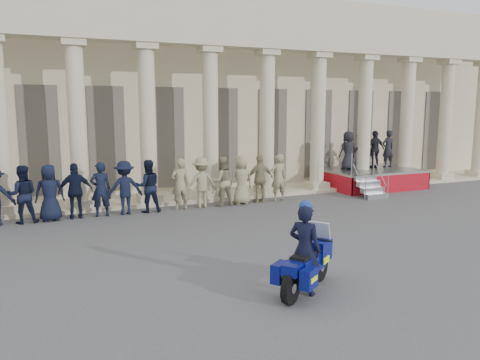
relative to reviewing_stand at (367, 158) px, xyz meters
The scene contains 6 objects.
ground 12.34m from the reviewing_stand, 139.58° to the right, with size 90.00×90.00×0.00m, color #454548.
building 11.95m from the reviewing_stand, 143.94° to the left, with size 40.00×12.50×9.00m.
officer_rank 14.36m from the reviewing_stand, behind, with size 18.14×0.74×1.96m.
reviewing_stand is the anchor object (origin of this frame).
motorcycle 13.93m from the reviewing_stand, 133.45° to the right, with size 1.85×1.50×1.38m.
rider 14.03m from the reviewing_stand, 133.54° to the right, with size 0.77×0.83×2.00m.
Camera 1 is at (-5.27, -10.26, 3.85)m, focal length 35.00 mm.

